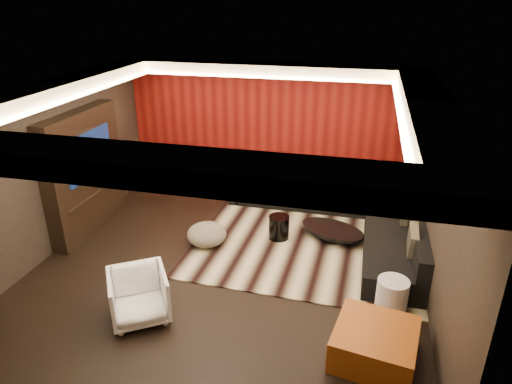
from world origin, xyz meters
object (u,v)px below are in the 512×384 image
(drum_stool, at_px, (279,227))
(armchair, at_px, (139,296))
(white_side_table, at_px, (392,297))
(orange_ottoman, at_px, (375,344))
(sectional_sofa, at_px, (346,211))
(coffee_table, at_px, (332,233))

(drum_stool, distance_m, armchair, 2.91)
(white_side_table, relative_size, orange_ottoman, 0.56)
(orange_ottoman, bearing_deg, sectional_sofa, 99.17)
(coffee_table, height_order, sectional_sofa, sectional_sofa)
(coffee_table, relative_size, orange_ottoman, 1.25)
(drum_stool, xyz_separation_m, white_side_table, (1.88, -1.67, 0.03))
(white_side_table, height_order, sectional_sofa, sectional_sofa)
(coffee_table, xyz_separation_m, orange_ottoman, (0.75, -2.78, 0.09))
(white_side_table, bearing_deg, drum_stool, 138.48)
(sectional_sofa, bearing_deg, drum_stool, -142.26)
(orange_ottoman, distance_m, sectional_sofa, 3.48)
(armchair, bearing_deg, orange_ottoman, -33.71)
(orange_ottoman, bearing_deg, drum_stool, 122.96)
(coffee_table, relative_size, armchair, 1.55)
(orange_ottoman, xyz_separation_m, sectional_sofa, (-0.55, 3.44, 0.05))
(drum_stool, relative_size, sectional_sofa, 0.12)
(drum_stool, bearing_deg, armchair, -118.67)
(drum_stool, height_order, orange_ottoman, drum_stool)
(orange_ottoman, height_order, sectional_sofa, sectional_sofa)
(orange_ottoman, xyz_separation_m, armchair, (-3.07, 0.02, 0.14))
(drum_stool, xyz_separation_m, armchair, (-1.40, -2.55, 0.11))
(white_side_table, xyz_separation_m, armchair, (-3.28, -0.89, 0.08))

